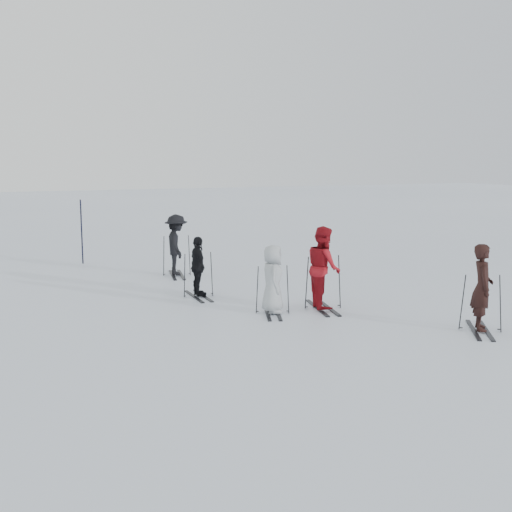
{
  "coord_description": "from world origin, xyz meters",
  "views": [
    {
      "loc": [
        -7.07,
        -15.03,
        3.69
      ],
      "look_at": [
        0.0,
        1.0,
        1.0
      ],
      "focal_mm": 45.0,
      "sensor_mm": 36.0,
      "label": 1
    }
  ],
  "objects_px": {
    "piste_marker": "(82,232)",
    "skier_red": "(323,268)",
    "skier_uphill_far": "(176,246)",
    "skier_near_dark": "(482,289)",
    "skier_grey": "(273,280)",
    "skier_uphill_left": "(198,267)"
  },
  "relations": [
    {
      "from": "skier_uphill_far",
      "to": "skier_red",
      "type": "bearing_deg",
      "value": -149.79
    },
    {
      "from": "skier_near_dark",
      "to": "skier_grey",
      "type": "height_order",
      "value": "skier_near_dark"
    },
    {
      "from": "skier_uphill_left",
      "to": "skier_uphill_far",
      "type": "bearing_deg",
      "value": -4.8
    },
    {
      "from": "skier_uphill_far",
      "to": "piste_marker",
      "type": "height_order",
      "value": "piste_marker"
    },
    {
      "from": "piste_marker",
      "to": "skier_red",
      "type": "bearing_deg",
      "value": -65.05
    },
    {
      "from": "skier_red",
      "to": "piste_marker",
      "type": "distance_m",
      "value": 10.33
    },
    {
      "from": "skier_red",
      "to": "skier_grey",
      "type": "distance_m",
      "value": 1.37
    },
    {
      "from": "skier_red",
      "to": "skier_grey",
      "type": "xyz_separation_m",
      "value": [
        -1.36,
        0.05,
        -0.19
      ]
    },
    {
      "from": "skier_uphill_far",
      "to": "piste_marker",
      "type": "distance_m",
      "value": 4.29
    },
    {
      "from": "skier_near_dark",
      "to": "skier_red",
      "type": "xyz_separation_m",
      "value": [
        -2.06,
        3.19,
        0.08
      ]
    },
    {
      "from": "skier_near_dark",
      "to": "skier_uphill_far",
      "type": "xyz_separation_m",
      "value": [
        -4.05,
        8.98,
        0.02
      ]
    },
    {
      "from": "skier_uphill_left",
      "to": "piste_marker",
      "type": "xyz_separation_m",
      "value": [
        -1.97,
        6.84,
        0.33
      ]
    },
    {
      "from": "skier_near_dark",
      "to": "skier_uphill_far",
      "type": "height_order",
      "value": "skier_uphill_far"
    },
    {
      "from": "skier_red",
      "to": "skier_uphill_far",
      "type": "relative_size",
      "value": 1.06
    },
    {
      "from": "skier_uphill_far",
      "to": "piste_marker",
      "type": "relative_size",
      "value": 0.85
    },
    {
      "from": "skier_grey",
      "to": "piste_marker",
      "type": "height_order",
      "value": "piste_marker"
    },
    {
      "from": "piste_marker",
      "to": "skier_uphill_far",
      "type": "bearing_deg",
      "value": -56.61
    },
    {
      "from": "skier_uphill_far",
      "to": "skier_grey",
      "type": "bearing_deg",
      "value": -162.48
    },
    {
      "from": "skier_red",
      "to": "skier_uphill_left",
      "type": "distance_m",
      "value": 3.48
    },
    {
      "from": "skier_near_dark",
      "to": "piste_marker",
      "type": "relative_size",
      "value": 0.83
    },
    {
      "from": "skier_uphill_left",
      "to": "skier_red",
      "type": "bearing_deg",
      "value": -134.73
    },
    {
      "from": "skier_near_dark",
      "to": "skier_uphill_left",
      "type": "bearing_deg",
      "value": 71.67
    }
  ]
}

